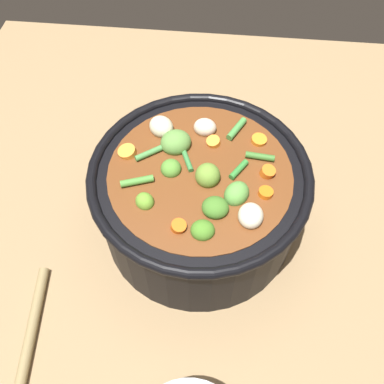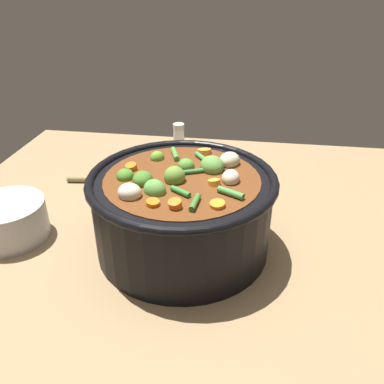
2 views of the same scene
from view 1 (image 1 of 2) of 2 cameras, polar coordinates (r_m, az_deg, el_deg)
name	(u,v)px [view 1 (image 1 of 2)]	position (r m, az deg, el deg)	size (l,w,h in m)	color
ground_plane	(199,223)	(0.73, 0.92, -4.24)	(1.10, 1.10, 0.00)	#8C704C
cooking_pot	(199,197)	(0.66, 1.01, -0.73)	(0.33, 0.33, 0.17)	black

